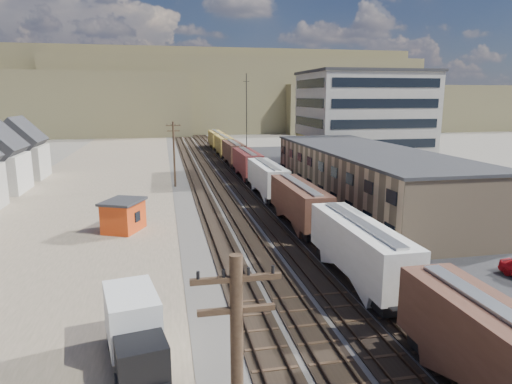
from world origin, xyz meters
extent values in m
plane|color=#6B6356|center=(0.00, 0.00, 0.00)|extent=(300.00, 300.00, 0.00)
cube|color=#4C4742|center=(0.00, 50.00, 0.03)|extent=(18.00, 200.00, 0.06)
cube|color=#766A51|center=(-20.00, 40.00, 0.01)|extent=(24.00, 180.00, 0.03)
cube|color=#232326|center=(22.00, 35.00, 0.02)|extent=(26.00, 120.00, 0.04)
cube|color=black|center=(-5.00, 50.00, 0.10)|extent=(2.60, 200.00, 0.08)
cube|color=#38281E|center=(-5.72, 50.00, 0.22)|extent=(0.08, 200.00, 0.16)
cube|color=#38281E|center=(-4.28, 50.00, 0.22)|extent=(0.08, 200.00, 0.16)
cube|color=black|center=(-2.00, 50.00, 0.10)|extent=(2.60, 200.00, 0.08)
cube|color=#38281E|center=(-2.72, 50.00, 0.22)|extent=(0.08, 200.00, 0.16)
cube|color=#38281E|center=(-1.28, 50.00, 0.22)|extent=(0.08, 200.00, 0.16)
cube|color=black|center=(1.00, 50.00, 0.10)|extent=(2.60, 200.00, 0.08)
cube|color=#38281E|center=(0.28, 50.00, 0.22)|extent=(0.08, 200.00, 0.16)
cube|color=#38281E|center=(1.72, 50.00, 0.22)|extent=(0.08, 200.00, 0.16)
cube|color=black|center=(3.80, 50.00, 0.10)|extent=(2.60, 200.00, 0.08)
cube|color=#38281E|center=(3.08, 50.00, 0.22)|extent=(0.08, 200.00, 0.16)
cube|color=#38281E|center=(4.52, 50.00, 0.22)|extent=(0.08, 200.00, 0.16)
cube|color=black|center=(3.80, -8.33, 0.75)|extent=(2.20, 2.20, 0.90)
cube|color=#4E2D21|center=(3.80, -13.40, 2.90)|extent=(3.00, 13.34, 3.40)
cube|color=black|center=(3.80, -3.28, 0.75)|extent=(2.20, 2.20, 0.90)
cube|color=black|center=(3.80, 6.87, 0.75)|extent=(2.20, 2.20, 0.90)
cube|color=beige|center=(3.80, 1.80, 2.90)|extent=(3.00, 13.34, 3.40)
cube|color=#B7B7B2|center=(3.80, 1.80, 4.68)|extent=(0.90, 12.32, 0.16)
cube|color=black|center=(3.80, 11.92, 0.75)|extent=(2.20, 2.20, 0.90)
cube|color=black|center=(3.80, 22.07, 0.75)|extent=(2.20, 2.20, 0.90)
cube|color=#4E2D21|center=(3.80, 17.00, 2.90)|extent=(3.00, 13.34, 3.40)
cube|color=#B7B7B2|center=(3.80, 17.00, 4.68)|extent=(0.90, 12.32, 0.16)
cube|color=black|center=(3.80, 27.12, 0.75)|extent=(2.20, 2.20, 0.90)
cube|color=black|center=(3.80, 37.27, 0.75)|extent=(2.20, 2.20, 0.90)
cube|color=beige|center=(3.80, 32.20, 2.90)|extent=(3.00, 13.34, 3.40)
cube|color=#B7B7B2|center=(3.80, 32.20, 4.68)|extent=(0.90, 12.33, 0.16)
cube|color=black|center=(3.80, 42.32, 0.75)|extent=(2.20, 2.20, 0.90)
cube|color=black|center=(3.80, 52.47, 0.75)|extent=(2.20, 2.20, 0.90)
cube|color=maroon|center=(3.80, 47.40, 2.90)|extent=(3.00, 13.34, 3.40)
cube|color=#B7B7B2|center=(3.80, 47.40, 4.68)|extent=(0.90, 12.33, 0.16)
cube|color=black|center=(3.80, 57.52, 0.75)|extent=(2.20, 2.20, 0.90)
cube|color=black|center=(3.80, 67.67, 0.75)|extent=(2.20, 2.20, 0.90)
cube|color=#4E2D21|center=(3.80, 62.60, 2.90)|extent=(3.00, 13.34, 3.40)
cube|color=#B7B7B2|center=(3.80, 62.60, 4.68)|extent=(0.90, 12.32, 0.16)
cube|color=black|center=(3.80, 72.72, 0.75)|extent=(2.20, 2.20, 0.90)
cube|color=black|center=(3.80, 82.87, 0.75)|extent=(2.20, 2.20, 0.90)
cube|color=#9B6629|center=(3.80, 77.80, 2.90)|extent=(3.00, 13.34, 3.40)
cube|color=#B7B7B2|center=(3.80, 77.80, 4.68)|extent=(0.90, 12.32, 0.16)
cube|color=black|center=(3.80, 87.92, 0.75)|extent=(2.20, 2.20, 0.90)
cube|color=black|center=(3.80, 98.07, 0.75)|extent=(2.20, 2.20, 0.90)
cube|color=#9B6629|center=(3.80, 93.00, 2.90)|extent=(3.00, 13.34, 3.40)
cube|color=#B7B7B2|center=(3.80, 93.00, 4.68)|extent=(0.90, 12.32, 0.16)
cube|color=#A08565|center=(15.00, 25.00, 3.50)|extent=(12.00, 40.00, 7.00)
cube|color=#2D2D30|center=(15.00, 25.00, 7.10)|extent=(12.40, 40.40, 0.30)
cube|color=black|center=(8.95, 25.00, 2.20)|extent=(0.12, 36.00, 1.20)
cube|color=black|center=(8.95, 25.00, 5.20)|extent=(0.12, 36.00, 1.20)
cube|color=#9E998E|center=(28.00, 55.00, 9.00)|extent=(22.00, 18.00, 18.00)
cube|color=#2D2D30|center=(28.00, 55.00, 18.20)|extent=(22.60, 18.60, 0.50)
cube|color=black|center=(16.95, 55.00, 9.00)|extent=(0.12, 16.00, 16.00)
cube|color=black|center=(28.00, 45.95, 9.00)|extent=(20.00, 0.12, 16.00)
cube|color=#382619|center=(-8.50, -18.00, 9.40)|extent=(2.20, 0.14, 0.14)
cube|color=#382619|center=(-8.50, -18.00, 8.60)|extent=(1.90, 0.14, 0.14)
cylinder|color=black|center=(-7.90, -18.00, 9.55)|extent=(0.08, 0.08, 0.22)
cylinder|color=#382619|center=(-8.50, 42.00, 5.00)|extent=(0.32, 0.32, 10.00)
cube|color=#382619|center=(-8.50, 42.00, 9.40)|extent=(2.20, 0.14, 0.14)
cube|color=#382619|center=(-8.50, 42.00, 8.60)|extent=(1.90, 0.14, 0.14)
cylinder|color=black|center=(-7.90, 42.00, 9.55)|extent=(0.08, 0.08, 0.22)
cylinder|color=black|center=(6.00, 60.00, 9.00)|extent=(0.16, 0.16, 18.00)
cube|color=black|center=(6.00, 60.00, 16.50)|extent=(1.20, 0.08, 0.08)
cube|color=#9E998E|center=(-34.00, 55.00, 2.75)|extent=(8.00, 8.00, 5.50)
cube|color=#2D2D30|center=(-34.00, 55.00, 6.40)|extent=(8.15, 8.16, 8.15)
cube|color=brown|center=(-60.00, 150.00, 11.00)|extent=(120.00, 40.00, 22.00)
cube|color=brown|center=(20.00, 160.00, 14.00)|extent=(140.00, 45.00, 28.00)
cube|color=brown|center=(90.00, 150.00, 9.00)|extent=(110.00, 38.00, 18.00)
cube|color=brown|center=(-10.00, 180.00, 16.00)|extent=(200.00, 60.00, 32.00)
cube|color=silver|center=(-12.09, -4.74, 2.14)|extent=(3.33, 4.69, 2.79)
cube|color=black|center=(-11.49, -7.89, 1.39)|extent=(2.72, 2.55, 1.93)
cube|color=black|center=(-11.85, -6.00, 0.48)|extent=(3.32, 6.72, 0.32)
cylinder|color=black|center=(-12.59, -8.11, 0.48)|extent=(0.50, 1.01, 0.96)
cylinder|color=black|center=(-11.15, -3.68, 0.48)|extent=(0.50, 1.01, 0.96)
cube|color=#C93D12|center=(-14.39, 19.16, 1.53)|extent=(4.45, 4.97, 3.06)
cube|color=#2D2D30|center=(-14.39, 19.16, 3.16)|extent=(4.99, 5.50, 0.25)
cube|color=black|center=(-12.95, 18.52, 1.63)|extent=(0.51, 0.97, 1.02)
imported|color=navy|center=(23.61, 46.44, 0.77)|extent=(5.79, 5.61, 1.53)
imported|color=silver|center=(32.53, 47.83, 0.84)|extent=(2.48, 5.11, 1.68)
camera|label=1|loc=(-10.07, -28.08, 13.65)|focal=32.00mm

